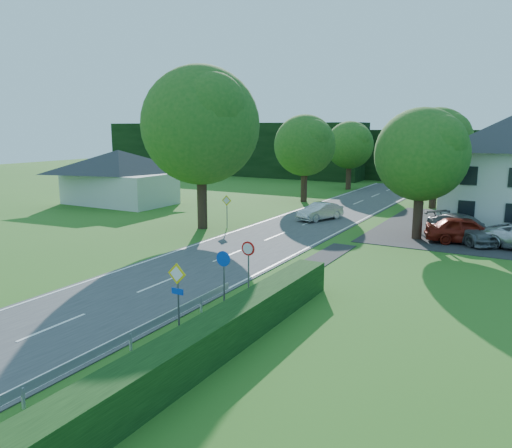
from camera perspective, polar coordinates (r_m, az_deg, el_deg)
The scene contains 26 objects.
road at distance 30.42m, azimuth -1.24°, elevation -2.85°, with size 7.00×80.00×0.04m, color #3A3A3D.
footpath at distance 14.47m, azimuth -22.27°, elevation -19.99°, with size 1.50×44.00×0.04m, color #27272A.
parking_pad at distance 39.23m, azimuth 24.35°, elevation -0.69°, with size 14.00×16.00×0.04m, color #27272A.
line_edge_left at distance 32.14m, azimuth -6.24°, elevation -2.11°, with size 0.12×80.00×0.01m, color white.
line_edge_right at distance 28.94m, azimuth 4.32°, elevation -3.54°, with size 0.12×80.00×0.01m, color white.
line_centre at distance 30.41m, azimuth -1.24°, elevation -2.80°, with size 0.12×80.00×0.01m, color white, non-canonical shape.
tree_main at distance 36.20m, azimuth -6.30°, elevation 8.58°, with size 9.40×9.40×11.64m, color #1F5519, non-canonical shape.
tree_left_far at distance 49.74m, azimuth 5.55°, elevation 7.45°, with size 7.00×7.00×8.58m, color #1F5519, non-canonical shape.
tree_right_far at distance 48.18m, azimuth 19.82°, elevation 7.06°, with size 7.40×7.40×9.09m, color #1F5519, non-canonical shape.
tree_left_back at distance 60.75m, azimuth 10.61°, elevation 7.70°, with size 6.60×6.60×8.07m, color #1F5519, non-canonical shape.
tree_right_back at distance 56.27m, azimuth 20.16°, elevation 6.72°, with size 6.20×6.20×7.56m, color #1F5519, non-canonical shape.
tree_right_mid at distance 34.19m, azimuth 18.27°, elevation 5.40°, with size 7.00×7.00×8.58m, color #1F5519, non-canonical shape.
treeline_left at distance 80.06m, azimuth -3.27°, elevation 8.58°, with size 44.00×6.00×8.00m, color black.
treeline_right at distance 71.88m, azimuth 23.84°, elevation 7.01°, with size 30.00×5.00×7.00m, color black.
bungalow_left at distance 50.03m, azimuth -15.37°, elevation 5.32°, with size 11.00×6.50×5.20m.
streetlight at distance 36.22m, azimuth 18.23°, elevation 5.96°, with size 2.03×0.18×8.00m.
sign_priority_right at distance 18.02m, azimuth -8.97°, elevation -6.86°, with size 0.78×0.09×2.59m.
sign_roundabout at distance 20.39m, azimuth -3.73°, elevation -5.00°, with size 0.64×0.08×2.37m.
sign_speed_limit at distance 22.00m, azimuth -0.90°, elevation -3.53°, with size 0.64×0.11×2.37m.
sign_priority_left at distance 36.57m, azimuth -3.36°, elevation 2.19°, with size 0.78×0.09×2.44m.
moving_car at distance 40.05m, azimuth 7.32°, elevation 1.44°, with size 1.44×4.12×1.36m, color #AEB0B3.
motorcycle at distance 43.74m, azimuth 7.26°, elevation 1.97°, with size 0.63×1.80×0.94m, color black.
parked_car_red at distance 34.39m, azimuth 22.87°, elevation -0.63°, with size 1.98×4.93×1.68m, color maroon.
parked_car_silver_a at distance 42.76m, azimuth 24.16°, elevation 1.18°, with size 1.47×4.21×1.39m, color #B3B4B8.
parked_car_grey at distance 35.09m, azimuth 22.60°, elevation -0.45°, with size 2.27×5.59×1.62m, color #57575D.
parasol at distance 40.60m, azimuth 23.54°, elevation 1.10°, with size 2.03×2.07×1.87m, color #AD2F0D.
Camera 1 is at (15.03, -5.43, 7.26)m, focal length 35.00 mm.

